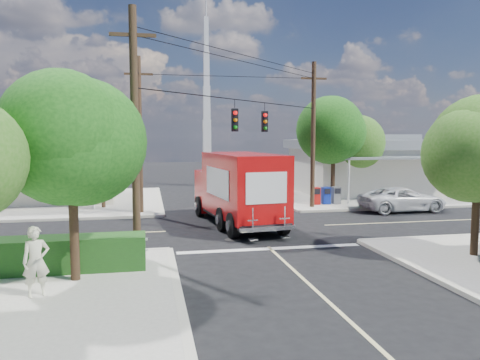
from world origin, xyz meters
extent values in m
plane|color=black|center=(0.00, 0.00, 0.00)|extent=(120.00, 120.00, 0.00)
cube|color=#A7A297|center=(11.00, 11.00, 0.07)|extent=(14.00, 14.00, 0.14)
cube|color=beige|center=(4.00, 11.00, 0.07)|extent=(0.25, 14.00, 0.14)
cube|color=beige|center=(11.00, 4.00, 0.07)|extent=(14.00, 0.25, 0.14)
cube|color=#A7A297|center=(-11.00, 11.00, 0.07)|extent=(14.00, 14.00, 0.14)
cube|color=beige|center=(-4.00, 11.00, 0.07)|extent=(0.25, 14.00, 0.14)
cube|color=beige|center=(-11.00, 4.00, 0.07)|extent=(14.00, 0.25, 0.14)
cube|color=beige|center=(4.00, -11.00, 0.07)|extent=(0.25, 14.00, 0.14)
cube|color=beige|center=(-4.00, -11.00, 0.07)|extent=(0.25, 14.00, 0.14)
cube|color=beige|center=(0.00, 10.00, 0.01)|extent=(0.12, 12.00, 0.01)
cube|color=beige|center=(0.00, -10.00, 0.01)|extent=(0.12, 12.00, 0.01)
cube|color=beige|center=(10.00, 0.00, 0.01)|extent=(12.00, 0.12, 0.01)
cube|color=beige|center=(-10.00, 0.00, 0.01)|extent=(12.00, 0.12, 0.01)
cube|color=silver|center=(0.00, -4.30, 0.01)|extent=(7.50, 0.40, 0.01)
cube|color=silver|center=(12.50, 12.00, 1.84)|extent=(11.00, 8.00, 3.40)
cube|color=gray|center=(12.50, 12.00, 3.89)|extent=(11.80, 8.80, 0.70)
cube|color=gray|center=(12.50, 12.00, 4.39)|extent=(6.05, 4.40, 0.50)
cube|color=gray|center=(12.50, 7.10, 3.04)|extent=(9.90, 1.80, 0.15)
cylinder|color=silver|center=(8.10, 6.30, 1.59)|extent=(0.12, 0.12, 2.90)
cylinder|color=silver|center=(16.90, 6.30, 1.59)|extent=(0.12, 0.12, 2.90)
cube|color=beige|center=(-12.00, 12.50, 1.74)|extent=(10.00, 8.00, 3.20)
cube|color=gray|center=(-12.00, 12.50, 3.69)|extent=(10.80, 8.80, 0.70)
cube|color=gray|center=(-12.00, 12.50, 4.19)|extent=(5.50, 4.40, 0.50)
cube|color=gray|center=(-12.00, 7.60, 2.84)|extent=(9.00, 1.80, 0.15)
cylinder|color=silver|center=(-8.00, 6.80, 1.49)|extent=(0.12, 0.12, 2.70)
cube|color=silver|center=(0.50, 20.00, 1.50)|extent=(0.80, 0.80, 3.00)
cube|color=silver|center=(0.50, 20.00, 4.50)|extent=(0.70, 0.70, 3.00)
cube|color=silver|center=(0.50, 20.00, 7.50)|extent=(0.60, 0.60, 3.00)
cube|color=silver|center=(0.50, 20.00, 10.50)|extent=(0.50, 0.50, 3.00)
cube|color=silver|center=(0.50, 20.00, 13.50)|extent=(0.40, 0.40, 3.00)
cylinder|color=silver|center=(0.50, 20.00, 16.00)|extent=(0.10, 0.10, 2.00)
cylinder|color=#422D1C|center=(-7.00, -7.50, 2.00)|extent=(0.28, 0.28, 3.71)
sphere|color=#154A11|center=(-7.00, -7.50, 4.32)|extent=(3.71, 3.71, 3.71)
sphere|color=#154A11|center=(-7.40, -7.30, 4.55)|extent=(3.02, 3.02, 3.02)
sphere|color=#154A11|center=(-6.65, -7.80, 4.20)|extent=(3.25, 3.25, 3.25)
cylinder|color=#422D1C|center=(7.20, 6.80, 2.19)|extent=(0.28, 0.28, 4.10)
sphere|color=#154A11|center=(7.20, 6.80, 4.75)|extent=(4.10, 4.10, 4.10)
sphere|color=#154A11|center=(6.80, 7.00, 5.00)|extent=(3.33, 3.33, 3.33)
sphere|color=#154A11|center=(7.55, 6.50, 4.62)|extent=(3.58, 3.58, 3.58)
cylinder|color=#422D1C|center=(9.80, 9.00, 1.93)|extent=(0.28, 0.28, 3.58)
sphere|color=#296415|center=(9.80, 9.00, 4.17)|extent=(3.58, 3.58, 3.58)
sphere|color=#296415|center=(9.40, 9.20, 4.40)|extent=(2.91, 2.91, 2.91)
sphere|color=#296415|center=(10.15, 8.70, 4.06)|extent=(3.14, 3.14, 3.14)
cylinder|color=#422D1C|center=(7.00, -7.20, 1.87)|extent=(0.28, 0.28, 3.46)
sphere|color=#296415|center=(7.00, -7.20, 4.03)|extent=(3.46, 3.46, 3.46)
sphere|color=#296415|center=(6.60, -7.00, 4.24)|extent=(2.81, 2.81, 2.81)
cylinder|color=#422D1C|center=(-7.50, 7.50, 2.64)|extent=(0.24, 0.24, 5.00)
cone|color=#245B23|center=(-6.60, 7.50, 5.24)|extent=(0.50, 2.06, 0.98)
cone|color=#245B23|center=(-6.94, 8.20, 5.24)|extent=(1.92, 1.68, 0.98)
cone|color=#245B23|center=(-7.70, 8.38, 5.24)|extent=(2.12, 0.95, 0.98)
cone|color=#245B23|center=(-8.31, 7.89, 5.24)|extent=(1.34, 2.07, 0.98)
cone|color=#245B23|center=(-8.31, 7.11, 5.24)|extent=(1.34, 2.07, 0.98)
cone|color=#245B23|center=(-7.70, 6.62, 5.24)|extent=(2.12, 0.95, 0.98)
cone|color=#245B23|center=(-6.94, 6.80, 5.24)|extent=(1.92, 1.68, 0.98)
cylinder|color=#422D1C|center=(-9.50, 9.00, 2.44)|extent=(0.24, 0.24, 4.60)
cone|color=#245B23|center=(-8.60, 9.00, 4.84)|extent=(0.50, 2.06, 0.98)
cone|color=#245B23|center=(-8.94, 9.70, 4.84)|extent=(1.92, 1.68, 0.98)
cone|color=#245B23|center=(-9.70, 9.88, 4.84)|extent=(2.12, 0.95, 0.98)
cone|color=#245B23|center=(-10.31, 9.39, 4.84)|extent=(1.34, 2.07, 0.98)
cone|color=#245B23|center=(-10.31, 8.61, 4.84)|extent=(1.34, 2.07, 0.98)
cone|color=#245B23|center=(-9.70, 8.12, 4.84)|extent=(2.12, 0.95, 0.98)
cone|color=#245B23|center=(-8.94, 8.30, 4.84)|extent=(1.92, 1.68, 0.98)
cylinder|color=#473321|center=(-5.20, -5.20, 4.50)|extent=(0.28, 0.28, 9.00)
cube|color=#473321|center=(-5.20, -5.20, 8.00)|extent=(1.60, 0.12, 0.12)
cylinder|color=#473321|center=(5.20, 5.20, 4.50)|extent=(0.28, 0.28, 9.00)
cube|color=#473321|center=(5.20, 5.20, 8.00)|extent=(1.60, 0.12, 0.12)
cylinder|color=#473321|center=(-5.20, 5.20, 4.50)|extent=(0.28, 0.28, 9.00)
cube|color=#473321|center=(-5.20, 5.20, 8.00)|extent=(1.60, 0.12, 0.12)
cylinder|color=black|center=(0.00, 0.00, 6.20)|extent=(10.43, 10.43, 0.04)
cube|color=black|center=(-0.80, -0.80, 5.25)|extent=(0.30, 0.24, 1.05)
sphere|color=red|center=(-0.80, -0.94, 5.58)|extent=(0.20, 0.20, 0.20)
cube|color=black|center=(1.10, 1.10, 5.25)|extent=(0.30, 0.24, 1.05)
sphere|color=red|center=(1.10, 0.96, 5.58)|extent=(0.20, 0.20, 0.20)
cube|color=silver|center=(-7.80, -5.60, 0.49)|extent=(5.94, 0.05, 0.08)
cube|color=silver|center=(-7.80, -5.60, 0.89)|extent=(5.94, 0.05, 0.08)
cube|color=silver|center=(-5.00, -5.60, 0.64)|extent=(0.09, 0.06, 1.00)
cube|color=#1D4018|center=(-8.00, -6.40, 0.69)|extent=(6.20, 1.20, 1.10)
cube|color=#B31410|center=(5.80, 6.20, 0.69)|extent=(0.50, 0.50, 1.10)
cube|color=#0F269D|center=(6.50, 6.20, 0.69)|extent=(0.50, 0.50, 1.10)
cube|color=slate|center=(7.20, 6.20, 0.69)|extent=(0.50, 0.50, 1.10)
cube|color=black|center=(-0.34, 1.05, 0.58)|extent=(3.46, 8.41, 0.26)
cube|color=#B80B0C|center=(-0.76, 4.21, 1.41)|extent=(2.72, 2.09, 2.30)
cube|color=black|center=(-0.86, 4.94, 1.83)|extent=(2.21, 0.55, 0.99)
cube|color=silver|center=(-0.89, 5.15, 0.68)|extent=(2.40, 0.44, 0.37)
cube|color=#B80B0C|center=(-0.22, 0.12, 2.15)|extent=(3.39, 6.36, 3.03)
cube|color=white|center=(1.10, 0.29, 2.30)|extent=(0.52, 3.74, 1.36)
cube|color=white|center=(-1.53, -0.06, 2.30)|extent=(0.52, 3.74, 1.36)
cube|color=white|center=(0.19, -2.91, 2.30)|extent=(1.87, 0.27, 1.36)
cube|color=silver|center=(0.21, -3.05, 0.58)|extent=(2.52, 0.59, 0.19)
cube|color=silver|center=(-0.50, -3.28, 0.99)|extent=(0.48, 0.12, 1.05)
cube|color=silver|center=(0.95, -3.08, 0.99)|extent=(0.48, 0.12, 1.05)
cylinder|color=black|center=(-1.93, 3.90, 0.58)|extent=(0.48, 1.19, 1.15)
cylinder|color=black|center=(0.45, 4.22, 0.58)|extent=(0.48, 1.19, 1.15)
cylinder|color=black|center=(-1.13, -2.12, 0.58)|extent=(0.48, 1.19, 1.15)
cylinder|color=black|center=(1.25, -1.80, 0.58)|extent=(0.48, 1.19, 1.15)
imported|color=silver|center=(10.27, 3.34, 0.72)|extent=(5.25, 2.55, 1.44)
imported|color=beige|center=(-7.82, -8.82, 1.11)|extent=(0.82, 0.67, 1.93)
camera|label=1|loc=(-4.77, -22.15, 4.50)|focal=35.00mm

